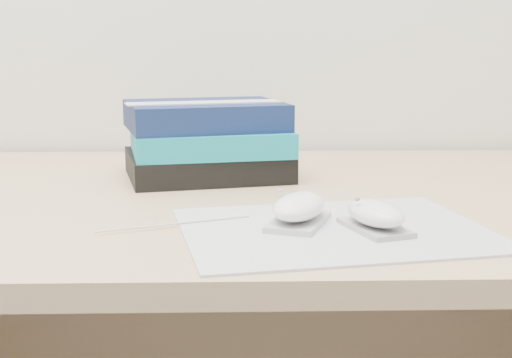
{
  "coord_description": "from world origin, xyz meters",
  "views": [
    {
      "loc": [
        -0.09,
        0.54,
        0.95
      ],
      "look_at": [
        -0.06,
        1.48,
        0.77
      ],
      "focal_mm": 50.0,
      "sensor_mm": 36.0,
      "label": 1
    }
  ],
  "objects_px": {
    "mouse_rear": "(298,209)",
    "mouse_front": "(376,216)",
    "book_stack": "(207,140)",
    "pouch": "(208,152)",
    "desk": "(291,324)"
  },
  "relations": [
    {
      "from": "pouch",
      "to": "book_stack",
      "type": "bearing_deg",
      "value": 93.25
    },
    {
      "from": "desk",
      "to": "mouse_front",
      "type": "height_order",
      "value": "mouse_front"
    },
    {
      "from": "mouse_front",
      "to": "pouch",
      "type": "distance_m",
      "value": 0.37
    },
    {
      "from": "mouse_rear",
      "to": "mouse_front",
      "type": "xyz_separation_m",
      "value": [
        0.09,
        -0.03,
        -0.0
      ]
    },
    {
      "from": "desk",
      "to": "pouch",
      "type": "bearing_deg",
      "value": 173.69
    },
    {
      "from": "mouse_rear",
      "to": "book_stack",
      "type": "xyz_separation_m",
      "value": [
        -0.12,
        0.32,
        0.04
      ]
    },
    {
      "from": "book_stack",
      "to": "pouch",
      "type": "bearing_deg",
      "value": -86.75
    },
    {
      "from": "mouse_rear",
      "to": "mouse_front",
      "type": "bearing_deg",
      "value": -18.49
    },
    {
      "from": "mouse_rear",
      "to": "pouch",
      "type": "bearing_deg",
      "value": 113.35
    },
    {
      "from": "mouse_front",
      "to": "book_stack",
      "type": "relative_size",
      "value": 0.37
    },
    {
      "from": "mouse_rear",
      "to": "mouse_front",
      "type": "height_order",
      "value": "mouse_rear"
    },
    {
      "from": "desk",
      "to": "mouse_rear",
      "type": "bearing_deg",
      "value": -92.72
    },
    {
      "from": "book_stack",
      "to": "pouch",
      "type": "distance_m",
      "value": 0.05
    },
    {
      "from": "mouse_rear",
      "to": "mouse_front",
      "type": "relative_size",
      "value": 1.11
    },
    {
      "from": "pouch",
      "to": "mouse_front",
      "type": "bearing_deg",
      "value": -55.97
    }
  ]
}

